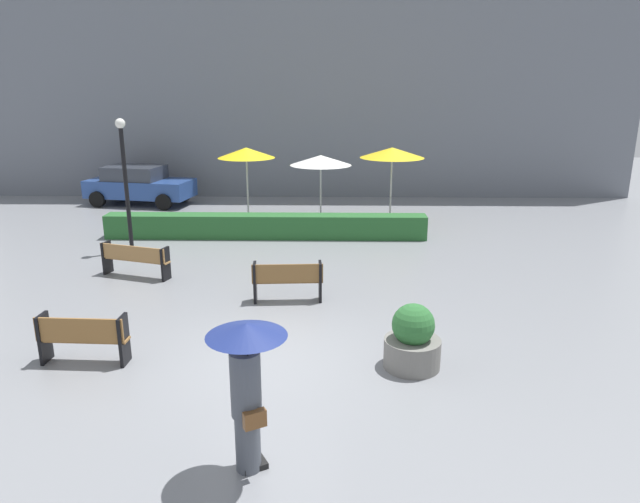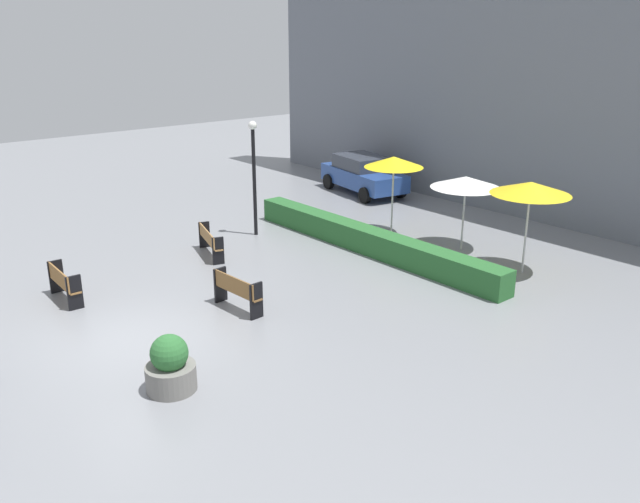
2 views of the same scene
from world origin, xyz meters
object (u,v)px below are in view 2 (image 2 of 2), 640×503
at_px(lamp_post, 254,166).
at_px(parked_car, 363,174).
at_px(patio_umbrella_yellow_far, 531,188).
at_px(patio_umbrella_white, 466,182).
at_px(patio_umbrella_yellow, 394,162).
at_px(bench_mid_center, 236,290).
at_px(bench_far_left, 210,240).
at_px(bench_near_left, 63,282).
at_px(planter_pot, 170,367).

relative_size(lamp_post, parked_car, 0.86).
relative_size(patio_umbrella_yellow_far, parked_car, 0.60).
bearing_deg(patio_umbrella_white, patio_umbrella_yellow, -167.55).
relative_size(bench_mid_center, parked_car, 0.36).
height_order(bench_mid_center, parked_car, parked_car).
bearing_deg(parked_car, lamp_post, -74.03).
bearing_deg(bench_far_left, patio_umbrella_yellow, 70.57).
height_order(bench_far_left, lamp_post, lamp_post).
bearing_deg(bench_near_left, parked_car, 104.16).
xyz_separation_m(planter_pot, parked_car, (-9.23, 13.95, 0.32)).
xyz_separation_m(bench_mid_center, lamp_post, (-4.89, 3.98, 1.82)).
height_order(bench_far_left, patio_umbrella_yellow_far, patio_umbrella_yellow_far).
distance_m(patio_umbrella_yellow, patio_umbrella_white, 2.61).
xyz_separation_m(bench_near_left, patio_umbrella_white, (3.94, 11.13, 1.65)).
relative_size(planter_pot, patio_umbrella_yellow, 0.43).
distance_m(bench_far_left, patio_umbrella_white, 8.07).
bearing_deg(planter_pot, patio_umbrella_yellow, 112.14).
bearing_deg(planter_pot, patio_umbrella_yellow_far, 86.40).
bearing_deg(patio_umbrella_white, bench_far_left, -125.61).
distance_m(bench_far_left, parked_car, 9.67).
xyz_separation_m(bench_far_left, planter_pot, (6.37, -4.73, -0.01)).
bearing_deg(bench_near_left, patio_umbrella_yellow_far, 59.34).
distance_m(bench_far_left, lamp_post, 3.10).
bearing_deg(lamp_post, patio_umbrella_white, 36.70).
height_order(patio_umbrella_white, parked_car, patio_umbrella_white).
xyz_separation_m(bench_mid_center, parked_car, (-6.86, 10.88, 0.28)).
distance_m(lamp_post, parked_car, 7.34).
height_order(planter_pot, patio_umbrella_yellow_far, patio_umbrella_yellow_far).
bearing_deg(patio_umbrella_white, bench_near_left, -109.49).
height_order(patio_umbrella_yellow, patio_umbrella_yellow_far, patio_umbrella_yellow).
relative_size(patio_umbrella_white, parked_car, 0.53).
bearing_deg(lamp_post, patio_umbrella_yellow, 50.07).
xyz_separation_m(patio_umbrella_yellow, patio_umbrella_yellow_far, (4.99, 0.22, -0.01)).
height_order(lamp_post, patio_umbrella_white, lamp_post).
height_order(lamp_post, parked_car, lamp_post).
distance_m(patio_umbrella_yellow_far, parked_car, 10.53).
distance_m(lamp_post, patio_umbrella_white, 6.84).
relative_size(bench_mid_center, lamp_post, 0.42).
bearing_deg(planter_pot, bench_mid_center, 127.66).
relative_size(lamp_post, patio_umbrella_yellow_far, 1.44).
bearing_deg(lamp_post, bench_mid_center, -39.17).
bearing_deg(parked_car, patio_umbrella_yellow, -34.37).
xyz_separation_m(patio_umbrella_white, patio_umbrella_yellow_far, (2.46, -0.34, 0.31)).
bearing_deg(bench_mid_center, bench_far_left, 157.57).
relative_size(bench_near_left, lamp_post, 0.41).
bearing_deg(patio_umbrella_white, bench_mid_center, -94.23).
xyz_separation_m(patio_umbrella_white, parked_car, (-7.46, 2.81, -1.35)).
bearing_deg(patio_umbrella_yellow_far, patio_umbrella_yellow, -177.47).
xyz_separation_m(lamp_post, patio_umbrella_white, (5.48, 4.09, -0.18)).
xyz_separation_m(planter_pot, patio_umbrella_yellow_far, (0.68, 10.80, 1.98)).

